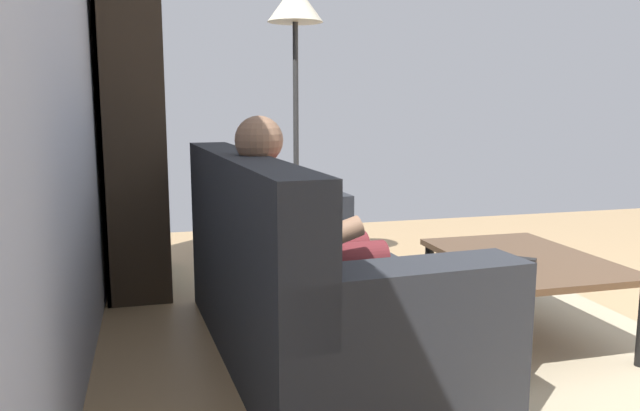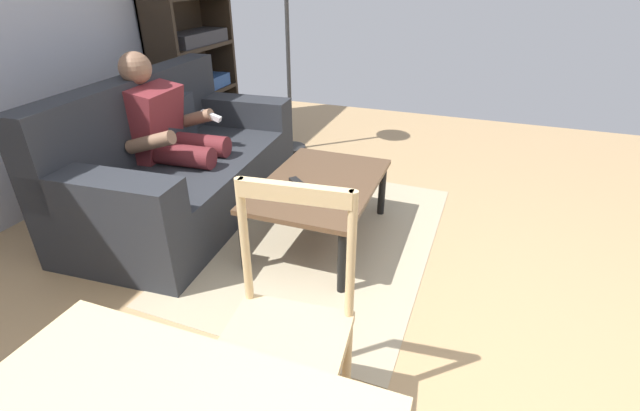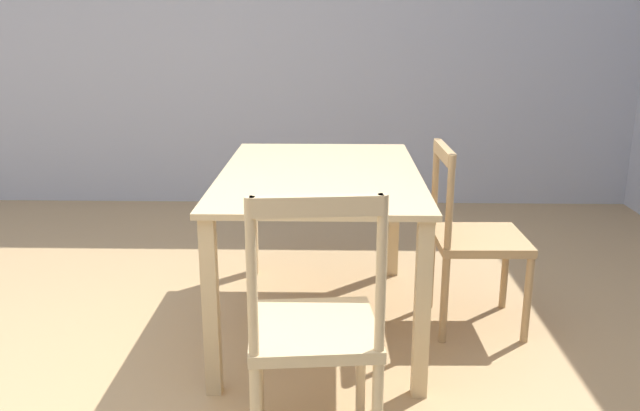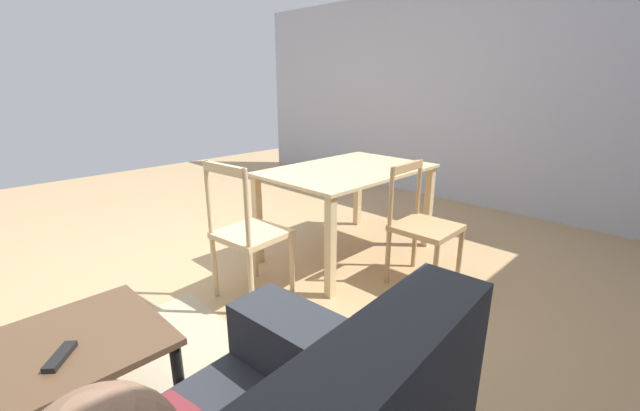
{
  "view_description": "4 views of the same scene",
  "coord_description": "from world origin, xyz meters",
  "views": [
    {
      "loc": [
        -1.37,
        2.66,
        1.15
      ],
      "look_at": [
        1.34,
        1.93,
        0.69
      ],
      "focal_mm": 35.28,
      "sensor_mm": 36.0,
      "label": 1
    },
    {
      "loc": [
        -1.06,
        0.05,
        1.57
      ],
      "look_at": [
        1.26,
        0.9,
        0.25
      ],
      "focal_mm": 24.94,
      "sensor_mm": 36.0,
      "label": 2
    },
    {
      "loc": [
        1.89,
        0.62,
        1.45
      ],
      "look_at": [
        -1.08,
        0.55,
        0.6
      ],
      "focal_mm": 36.91,
      "sensor_mm": 36.0,
      "label": 3
    },
    {
      "loc": [
        1.39,
        2.66,
        1.45
      ],
      "look_at": [
        0.13,
        1.42,
        0.9
      ],
      "focal_mm": 22.35,
      "sensor_mm": 36.0,
      "label": 4
    }
  ],
  "objects": [
    {
      "name": "dining_chair_near_wall",
      "position": [
        -1.08,
        1.28,
        0.44
      ],
      "size": [
        0.43,
        0.43,
        0.89
      ],
      "color": "tan",
      "rests_on": "ground_plane"
    },
    {
      "name": "dining_chair_facing_couch",
      "position": [
        -0.06,
        0.55,
        0.47
      ],
      "size": [
        0.46,
        0.46,
        0.97
      ],
      "color": "#D1B27F",
      "rests_on": "ground_plane"
    },
    {
      "name": "wall_side",
      "position": [
        -3.33,
        0.0,
        1.27
      ],
      "size": [
        0.12,
        6.02,
        2.54
      ],
      "primitive_type": "cube",
      "color": "#ABB0BE",
      "rests_on": "ground_plane"
    },
    {
      "name": "dining_table",
      "position": [
        -1.08,
        0.55,
        0.66
      ],
      "size": [
        1.39,
        0.92,
        0.76
      ],
      "color": "#D1B27F",
      "rests_on": "ground_plane"
    }
  ]
}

